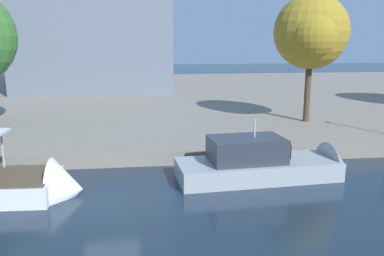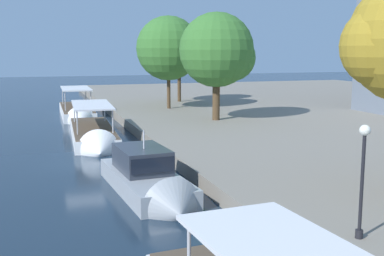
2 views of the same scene
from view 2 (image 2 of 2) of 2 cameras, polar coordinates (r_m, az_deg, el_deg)
The scene contains 8 objects.
ground_plane at distance 31.99m, azimuth -12.54°, elevation -4.08°, with size 220.00×220.00×0.00m, color #192838.
tour_boat_0 at distance 54.01m, azimuth -13.33°, elevation 1.62°, with size 12.89×3.52×4.37m.
tour_boat_1 at distance 39.24m, azimuth -11.48°, elevation -1.01°, with size 13.39×3.86×4.09m.
motor_yacht_2 at distance 24.55m, azimuth -5.01°, elevation -6.46°, with size 9.38×3.49×4.23m.
lamp_post at distance 17.21m, azimuth 19.43°, elevation -4.87°, with size 0.37×0.37×3.92m.
tree_0 at distance 60.51m, azimuth -1.71°, elevation 9.21°, with size 6.17×6.18×9.38m.
tree_1 at distance 53.37m, azimuth -2.79°, elevation 9.27°, with size 6.99×6.99×10.08m.
tree_3 at distance 44.38m, azimuth 3.13°, elevation 9.00°, with size 6.77×6.94×9.78m.
Camera 2 is at (31.04, -2.92, 7.18)m, focal length 45.35 mm.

